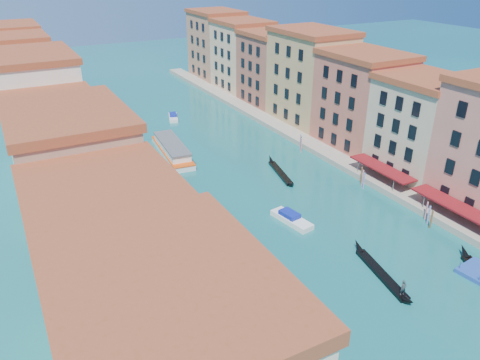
{
  "coord_description": "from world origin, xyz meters",
  "views": [
    {
      "loc": [
        -32.21,
        -12.62,
        35.08
      ],
      "look_at": [
        -3.79,
        40.71,
        5.95
      ],
      "focal_mm": 35.0,
      "sensor_mm": 36.0,
      "label": 1
    }
  ],
  "objects": [
    {
      "name": "left_bank_palazzos",
      "position": [
        -26.0,
        64.68,
        9.71
      ],
      "size": [
        12.8,
        128.4,
        21.0
      ],
      "color": "beige",
      "rests_on": "ground"
    },
    {
      "name": "vaporetto_far",
      "position": [
        -4.3,
        67.72,
        1.18
      ],
      "size": [
        5.61,
        17.92,
        2.62
      ],
      "rotation": [
        0.0,
        0.0,
        -0.09
      ],
      "color": "white",
      "rests_on": "ground"
    },
    {
      "name": "mooring_poles_right",
      "position": [
        19.1,
        28.8,
        1.3
      ],
      "size": [
        1.44,
        54.24,
        3.2
      ],
      "color": "brown",
      "rests_on": "ground"
    },
    {
      "name": "motorboat_mid",
      "position": [
        1.98,
        35.71,
        0.56
      ],
      "size": [
        3.31,
        7.25,
        1.45
      ],
      "rotation": [
        0.0,
        0.0,
        0.17
      ],
      "color": "white",
      "rests_on": "ground"
    },
    {
      "name": "restaurant_awnings",
      "position": [
        22.19,
        23.0,
        2.99
      ],
      "size": [
        3.2,
        44.55,
        3.12
      ],
      "color": "maroon",
      "rests_on": "ground"
    },
    {
      "name": "motorboat_far",
      "position": [
        3.75,
        88.55,
        0.5
      ],
      "size": [
        3.72,
        6.49,
        1.28
      ],
      "rotation": [
        0.0,
        0.0,
        -0.31
      ],
      "color": "silver",
      "rests_on": "ground"
    },
    {
      "name": "right_bank_palazzos",
      "position": [
        30.0,
        65.0,
        9.75
      ],
      "size": [
        12.8,
        128.4,
        21.0
      ],
      "color": "#9E4A36",
      "rests_on": "ground"
    },
    {
      "name": "quay",
      "position": [
        22.0,
        65.0,
        0.5
      ],
      "size": [
        4.0,
        140.0,
        1.0
      ],
      "primitive_type": "cube",
      "color": "#9D957F",
      "rests_on": "ground"
    },
    {
      "name": "gondola_fore",
      "position": [
        4.53,
        19.94,
        0.45
      ],
      "size": [
        3.59,
        13.2,
        2.65
      ],
      "rotation": [
        0.0,
        0.0,
        -0.2
      ],
      "color": "black",
      "rests_on": "ground"
    },
    {
      "name": "gondola_far",
      "position": [
        9.51,
        50.55,
        0.37
      ],
      "size": [
        3.76,
        12.75,
        1.82
      ],
      "rotation": [
        0.0,
        0.0,
        -0.22
      ],
      "color": "black",
      "rests_on": "ground"
    }
  ]
}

